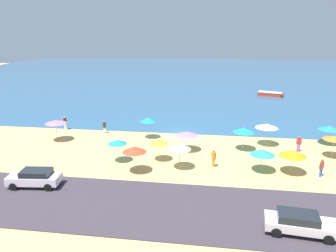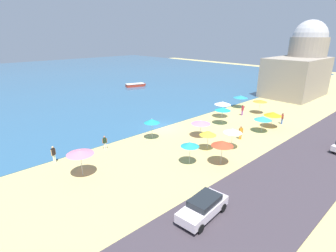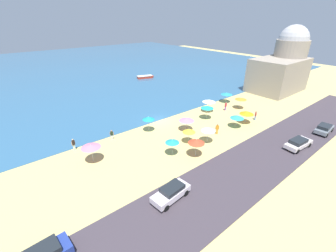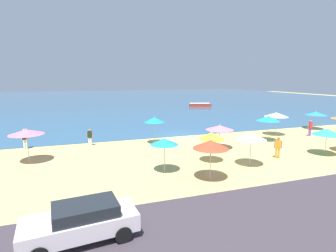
# 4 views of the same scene
# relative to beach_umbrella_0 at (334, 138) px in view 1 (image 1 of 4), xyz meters

# --- Properties ---
(ground_plane) EXTENTS (160.00, 160.00, 0.00)m
(ground_plane) POSITION_rel_beach_umbrella_0_xyz_m (-16.22, 5.68, -2.11)
(ground_plane) COLOR tan
(sea) EXTENTS (150.00, 110.00, 0.05)m
(sea) POSITION_rel_beach_umbrella_0_xyz_m (-16.22, 60.68, -2.08)
(sea) COLOR #2F5D83
(sea) RESTS_ON ground_plane
(coastal_road) EXTENTS (80.00, 8.00, 0.06)m
(coastal_road) POSITION_rel_beach_umbrella_0_xyz_m (-16.22, -12.32, -2.08)
(coastal_road) COLOR #3D343C
(coastal_road) RESTS_ON ground_plane
(beach_umbrella_0) EXTENTS (2.24, 2.24, 2.36)m
(beach_umbrella_0) POSITION_rel_beach_umbrella_0_xyz_m (0.00, 0.00, 0.00)
(beach_umbrella_0) COLOR #B2B2B7
(beach_umbrella_0) RESTS_ON ground_plane
(beach_umbrella_1) EXTENTS (2.26, 2.26, 2.58)m
(beach_umbrella_1) POSITION_rel_beach_umbrella_0_xyz_m (-8.92, 0.87, 0.17)
(beach_umbrella_1) COLOR #B2B2B7
(beach_umbrella_1) RESTS_ON ground_plane
(beach_umbrella_2) EXTENTS (2.45, 2.45, 2.24)m
(beach_umbrella_2) POSITION_rel_beach_umbrella_0_xyz_m (0.82, 4.10, -0.15)
(beach_umbrella_2) COLOR #B2B2B7
(beach_umbrella_2) RESTS_ON ground_plane
(beach_umbrella_3) EXTENTS (2.45, 2.45, 2.58)m
(beach_umbrella_3) POSITION_rel_beach_umbrella_0_xyz_m (-30.28, 0.90, 0.22)
(beach_umbrella_3) COLOR #B2B2B7
(beach_umbrella_3) RESTS_ON ground_plane
(beach_umbrella_4) EXTENTS (1.87, 1.87, 2.34)m
(beach_umbrella_4) POSITION_rel_beach_umbrella_0_xyz_m (-17.41, -3.31, -0.10)
(beach_umbrella_4) COLOR #B2B2B7
(beach_umbrella_4) RESTS_ON ground_plane
(beach_umbrella_5) EXTENTS (2.38, 2.38, 2.31)m
(beach_umbrella_5) POSITION_rel_beach_umbrella_0_xyz_m (-5.01, -4.67, -0.14)
(beach_umbrella_5) COLOR #B2B2B7
(beach_umbrella_5) RESTS_ON ground_plane
(beach_umbrella_6) EXTENTS (2.43, 2.43, 2.18)m
(beach_umbrella_6) POSITION_rel_beach_umbrella_0_xyz_m (-14.92, -0.18, -0.19)
(beach_umbrella_6) COLOR #B2B2B7
(beach_umbrella_6) RESTS_ON ground_plane
(beach_umbrella_7) EXTENTS (1.85, 1.85, 2.39)m
(beach_umbrella_7) POSITION_rel_beach_umbrella_0_xyz_m (-21.36, -4.25, -0.00)
(beach_umbrella_7) COLOR #B2B2B7
(beach_umbrella_7) RESTS_ON ground_plane
(beach_umbrella_8) EXTENTS (2.49, 2.49, 2.58)m
(beach_umbrella_8) POSITION_rel_beach_umbrella_0_xyz_m (-6.25, 2.83, 0.18)
(beach_umbrella_8) COLOR #B2B2B7
(beach_umbrella_8) RESTS_ON ground_plane
(beach_umbrella_9) EXTENTS (2.18, 2.18, 2.61)m
(beach_umbrella_9) POSITION_rel_beach_umbrella_0_xyz_m (-19.13, -6.46, 0.16)
(beach_umbrella_9) COLOR #B2B2B7
(beach_umbrella_9) RESTS_ON ground_plane
(beach_umbrella_10) EXTENTS (2.09, 2.09, 2.47)m
(beach_umbrella_10) POSITION_rel_beach_umbrella_0_xyz_m (-15.18, -5.00, 0.06)
(beach_umbrella_10) COLOR #B2B2B7
(beach_umbrella_10) RESTS_ON ground_plane
(beach_umbrella_11) EXTENTS (2.27, 2.27, 2.25)m
(beach_umbrella_11) POSITION_rel_beach_umbrella_0_xyz_m (-7.66, -4.63, -0.19)
(beach_umbrella_11) COLOR #B2B2B7
(beach_umbrella_11) RESTS_ON ground_plane
(beach_umbrella_12) EXTENTS (1.96, 1.96, 2.64)m
(beach_umbrella_12) POSITION_rel_beach_umbrella_0_xyz_m (-19.88, 3.40, 0.22)
(beach_umbrella_12) COLOR #B2B2B7
(beach_umbrella_12) RESTS_ON ground_plane
(bather_0) EXTENTS (0.46, 0.40, 1.66)m
(bather_0) POSITION_rel_beach_umbrella_0_xyz_m (-2.54, -5.01, -1.18)
(bather_0) COLOR blue
(bather_0) RESTS_ON ground_plane
(bather_1) EXTENTS (0.56, 0.27, 1.77)m
(bather_1) POSITION_rel_beach_umbrella_0_xyz_m (-3.04, 1.22, -1.11)
(bather_1) COLOR #9A4FAB
(bather_1) RESTS_ON ground_plane
(bather_2) EXTENTS (0.53, 0.34, 1.83)m
(bather_2) POSITION_rel_beach_umbrella_0_xyz_m (-31.23, 5.15, -1.08)
(bather_2) COLOR white
(bather_2) RESTS_ON ground_plane
(bather_3) EXTENTS (0.54, 0.32, 1.60)m
(bather_3) POSITION_rel_beach_umbrella_0_xyz_m (-25.76, 4.64, -1.22)
(bather_3) COLOR white
(bather_3) RESTS_ON ground_plane
(bather_4) EXTENTS (0.45, 0.41, 1.73)m
(bather_4) POSITION_rel_beach_umbrella_0_xyz_m (-12.02, -4.15, -1.14)
(bather_4) COLOR orange
(bather_4) RESTS_ON ground_plane
(parked_car_1) EXTENTS (4.39, 2.17, 1.45)m
(parked_car_1) POSITION_rel_beach_umbrella_0_xyz_m (-26.66, -10.42, -1.28)
(parked_car_1) COLOR silver
(parked_car_1) RESTS_ON coastal_road
(parked_car_3) EXTENTS (4.61, 2.19, 1.39)m
(parked_car_3) POSITION_rel_beach_umbrella_0_xyz_m (-6.47, -14.15, -1.31)
(parked_car_3) COLOR silver
(parked_car_3) RESTS_ON coastal_road
(skiff_nearshore) EXTENTS (5.04, 3.10, 0.74)m
(skiff_nearshore) POSITION_rel_beach_umbrella_0_xyz_m (-1.25, 32.41, -1.69)
(skiff_nearshore) COLOR red
(skiff_nearshore) RESTS_ON sea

